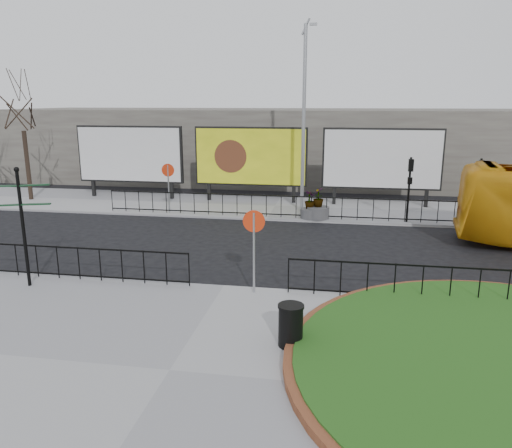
% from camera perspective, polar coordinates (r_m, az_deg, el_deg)
% --- Properties ---
extents(ground, '(90.00, 90.00, 0.00)m').
position_cam_1_polar(ground, '(15.42, -3.67, -7.41)').
color(ground, black).
rests_on(ground, ground).
extents(pavement_near, '(30.00, 10.00, 0.12)m').
position_cam_1_polar(pavement_near, '(11.06, -9.83, -16.38)').
color(pavement_near, gray).
rests_on(pavement_near, ground).
extents(pavement_far, '(44.00, 6.00, 0.12)m').
position_cam_1_polar(pavement_far, '(26.76, 2.20, 1.98)').
color(pavement_far, gray).
rests_on(pavement_far, ground).
extents(railing_near_left, '(10.00, 0.10, 1.10)m').
position_cam_1_polar(railing_near_left, '(17.28, -23.75, -3.88)').
color(railing_near_left, black).
rests_on(railing_near_left, pavement_near).
extents(railing_near_right, '(9.00, 0.10, 1.10)m').
position_cam_1_polar(railing_near_right, '(14.87, 21.36, -6.46)').
color(railing_near_right, black).
rests_on(railing_near_right, pavement_near).
extents(railing_far, '(18.00, 0.10, 1.10)m').
position_cam_1_polar(railing_far, '(23.90, 3.75, 2.00)').
color(railing_far, black).
rests_on(railing_far, pavement_far).
extents(speed_sign_far, '(0.64, 0.07, 2.47)m').
position_cam_1_polar(speed_sign_far, '(25.09, -10.00, 5.28)').
color(speed_sign_far, gray).
rests_on(speed_sign_far, pavement_far).
extents(speed_sign_near, '(0.64, 0.07, 2.47)m').
position_cam_1_polar(speed_sign_near, '(14.26, -0.23, -1.06)').
color(speed_sign_near, gray).
rests_on(speed_sign_near, pavement_near).
extents(billboard_left, '(6.20, 0.31, 4.10)m').
position_cam_1_polar(billboard_left, '(29.58, -14.21, 7.70)').
color(billboard_left, black).
rests_on(billboard_left, pavement_far).
extents(billboard_mid, '(6.20, 0.31, 4.10)m').
position_cam_1_polar(billboard_mid, '(27.53, -0.61, 7.68)').
color(billboard_mid, black).
rests_on(billboard_mid, pavement_far).
extents(billboard_right, '(6.20, 0.31, 4.10)m').
position_cam_1_polar(billboard_right, '(27.19, 14.18, 7.18)').
color(billboard_right, black).
rests_on(billboard_right, pavement_far).
extents(lamp_post, '(0.74, 0.18, 9.23)m').
position_cam_1_polar(lamp_post, '(25.04, 5.49, 12.10)').
color(lamp_post, gray).
rests_on(lamp_post, pavement_far).
extents(signal_pole_a, '(0.22, 0.26, 3.00)m').
position_cam_1_polar(signal_pole_a, '(23.77, 17.16, 4.84)').
color(signal_pole_a, black).
rests_on(signal_pole_a, pavement_far).
extents(signal_pole_b, '(0.22, 0.26, 3.00)m').
position_cam_1_polar(signal_pole_b, '(24.35, 24.19, 4.44)').
color(signal_pole_b, black).
rests_on(signal_pole_b, pavement_far).
extents(tree_left, '(2.00, 2.00, 7.00)m').
position_cam_1_polar(tree_left, '(30.88, -24.94, 8.99)').
color(tree_left, '#2D2119').
rests_on(tree_left, pavement_far).
extents(building_backdrop, '(40.00, 10.00, 5.00)m').
position_cam_1_polar(building_backdrop, '(36.25, 4.31, 9.00)').
color(building_backdrop, slate).
rests_on(building_backdrop, ground).
extents(fingerpost_sign, '(1.66, 0.84, 3.63)m').
position_cam_1_polar(fingerpost_sign, '(16.24, -25.20, 0.89)').
color(fingerpost_sign, black).
rests_on(fingerpost_sign, pavement_near).
extents(litter_bin, '(0.61, 0.61, 1.00)m').
position_cam_1_polar(litter_bin, '(11.63, 3.98, -11.46)').
color(litter_bin, black).
rests_on(litter_bin, pavement_near).
extents(planter_b, '(0.88, 0.88, 1.33)m').
position_cam_1_polar(planter_b, '(23.93, 6.15, 1.79)').
color(planter_b, '#4C4C4F').
rests_on(planter_b, pavement_far).
extents(planter_c, '(1.08, 1.08, 1.47)m').
position_cam_1_polar(planter_c, '(23.96, 7.09, 1.76)').
color(planter_c, '#4C4C4F').
rests_on(planter_c, pavement_far).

